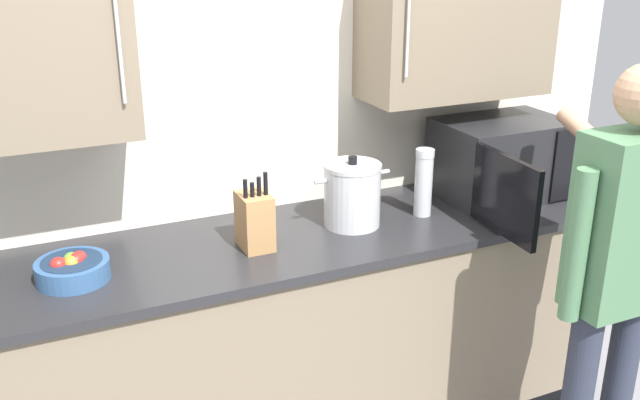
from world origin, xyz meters
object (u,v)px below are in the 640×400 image
at_px(microwave_oven, 497,160).
at_px(knife_block, 255,220).
at_px(fruit_bowl, 72,268).
at_px(thermos_flask, 424,182).
at_px(person_figure, 617,261).
at_px(stock_pot, 352,194).

height_order(microwave_oven, knife_block, microwave_oven).
bearing_deg(microwave_oven, fruit_bowl, -177.82).
bearing_deg(microwave_oven, thermos_flask, -172.61).
bearing_deg(fruit_bowl, microwave_oven, 2.18).
xyz_separation_m(fruit_bowl, person_figure, (1.69, -0.73, 0.01)).
bearing_deg(knife_block, stock_pot, 6.42).
distance_m(microwave_oven, knife_block, 1.15).
bearing_deg(knife_block, fruit_bowl, 179.43).
bearing_deg(stock_pot, fruit_bowl, -177.79).
bearing_deg(stock_pot, knife_block, -173.58).
bearing_deg(thermos_flask, microwave_oven, 7.39).
height_order(fruit_bowl, knife_block, knife_block).
bearing_deg(fruit_bowl, person_figure, -23.38).
bearing_deg(person_figure, stock_pot, 128.72).
distance_m(stock_pot, person_figure, 0.99).
distance_m(knife_block, person_figure, 1.27).
relative_size(microwave_oven, stock_pot, 2.39).
height_order(thermos_flask, person_figure, person_figure).
relative_size(fruit_bowl, stock_pot, 0.76).
distance_m(stock_pot, knife_block, 0.43).
relative_size(microwave_oven, knife_block, 2.62).
relative_size(thermos_flask, stock_pot, 0.87).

